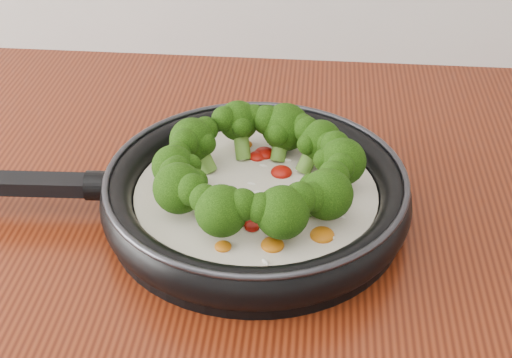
{
  "coord_description": "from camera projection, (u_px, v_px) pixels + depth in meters",
  "views": [
    {
      "loc": [
        0.17,
        0.45,
        1.39
      ],
      "look_at": [
        0.11,
        1.08,
        0.95
      ],
      "focal_mm": 50.49,
      "sensor_mm": 36.0,
      "label": 1
    }
  ],
  "objects": [
    {
      "name": "skillet",
      "position": [
        254.0,
        189.0,
        0.78
      ],
      "size": [
        0.53,
        0.35,
        0.1
      ],
      "color": "black",
      "rests_on": "counter"
    }
  ]
}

